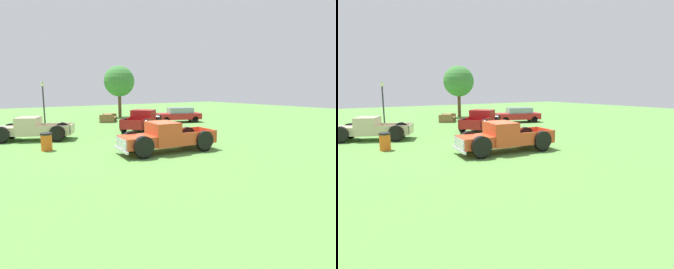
% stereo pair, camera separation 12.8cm
% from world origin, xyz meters
% --- Properties ---
extents(ground_plane, '(80.00, 80.00, 0.00)m').
position_xyz_m(ground_plane, '(0.00, 0.00, 0.00)').
color(ground_plane, '#5B9342').
extents(pickup_truck_foreground, '(5.32, 2.49, 1.57)m').
position_xyz_m(pickup_truck_foreground, '(-0.42, -0.56, 0.75)').
color(pickup_truck_foreground, '#D14723').
rests_on(pickup_truck_foreground, ground_plane).
extents(pickup_truck_behind_left, '(5.04, 4.81, 1.58)m').
position_xyz_m(pickup_truck_behind_left, '(2.87, 7.09, 0.75)').
color(pickup_truck_behind_left, maroon).
rests_on(pickup_truck_behind_left, ground_plane).
extents(pickup_truck_behind_right, '(5.10, 3.58, 1.48)m').
position_xyz_m(pickup_truck_behind_right, '(-5.56, 7.05, 0.71)').
color(pickup_truck_behind_right, '#C6B793').
rests_on(pickup_truck_behind_right, ground_plane).
extents(sedan_distant_a, '(4.55, 3.06, 1.41)m').
position_xyz_m(sedan_distant_a, '(8.23, 9.53, 0.74)').
color(sedan_distant_a, '#B21E1E').
rests_on(sedan_distant_a, ground_plane).
extents(lamp_post_far, '(0.36, 0.36, 3.88)m').
position_xyz_m(lamp_post_far, '(-3.23, 13.73, 2.03)').
color(lamp_post_far, '#2D2D33').
rests_on(lamp_post_far, ground_plane).
extents(picnic_table, '(2.22, 2.31, 0.78)m').
position_xyz_m(picnic_table, '(2.60, 13.65, 0.49)').
color(picnic_table, olive).
rests_on(picnic_table, ground_plane).
extents(trash_can, '(0.59, 0.59, 0.95)m').
position_xyz_m(trash_can, '(-5.26, 3.22, 0.48)').
color(trash_can, orange).
rests_on(trash_can, ground_plane).
extents(oak_tree_east, '(3.42, 3.42, 5.76)m').
position_xyz_m(oak_tree_east, '(5.51, 17.17, 4.03)').
color(oak_tree_east, brown).
rests_on(oak_tree_east, ground_plane).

